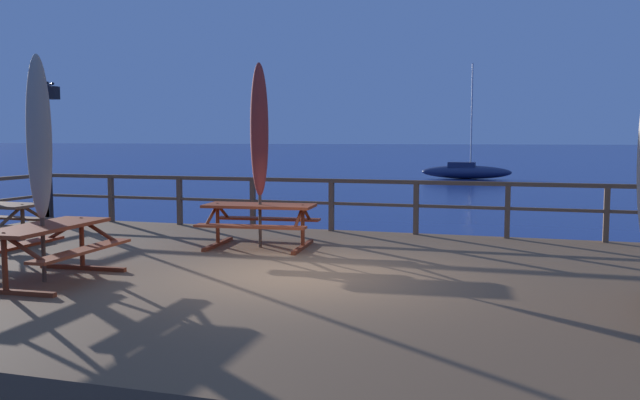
% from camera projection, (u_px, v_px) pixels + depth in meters
% --- Properties ---
extents(ground_plane, '(600.00, 600.00, 0.00)m').
position_uv_depth(ground_plane, '(306.00, 329.00, 9.59)').
color(ground_plane, navy).
extents(wooden_deck, '(16.23, 9.11, 0.81)m').
position_uv_depth(wooden_deck, '(306.00, 302.00, 9.55)').
color(wooden_deck, brown).
rests_on(wooden_deck, ground).
extents(railing_waterside_far, '(16.03, 0.10, 1.09)m').
position_uv_depth(railing_waterside_far, '(373.00, 196.00, 13.64)').
color(railing_waterside_far, brown).
rests_on(railing_waterside_far, wooden_deck).
extents(picnic_table_mid_right, '(2.05, 1.57, 0.78)m').
position_uv_depth(picnic_table_mid_right, '(260.00, 216.00, 11.82)').
color(picnic_table_mid_right, '#993819').
rests_on(picnic_table_mid_right, wooden_deck).
extents(picnic_table_front_left, '(1.48, 2.02, 0.78)m').
position_uv_depth(picnic_table_front_left, '(46.00, 240.00, 9.01)').
color(picnic_table_front_left, '#993819').
rests_on(picnic_table_front_left, wooden_deck).
extents(patio_umbrella_tall_front, '(0.32, 0.32, 3.24)m').
position_uv_depth(patio_umbrella_tall_front, '(259.00, 131.00, 11.66)').
color(patio_umbrella_tall_front, '#4C3828').
rests_on(patio_umbrella_tall_front, wooden_deck).
extents(patio_umbrella_tall_back_left, '(0.32, 0.32, 3.03)m').
position_uv_depth(patio_umbrella_tall_back_left, '(39.00, 138.00, 8.83)').
color(patio_umbrella_tall_back_left, '#4C3828').
rests_on(patio_umbrella_tall_back_left, wooden_deck).
extents(lamp_post_hooked, '(0.58, 0.48, 3.20)m').
position_uv_depth(lamp_post_hooked, '(51.00, 130.00, 14.98)').
color(lamp_post_hooked, black).
rests_on(lamp_post_hooked, wooden_deck).
extents(sailboat_distant, '(6.00, 1.68, 7.72)m').
position_uv_depth(sailboat_distant, '(466.00, 171.00, 45.22)').
color(sailboat_distant, navy).
rests_on(sailboat_distant, ground).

